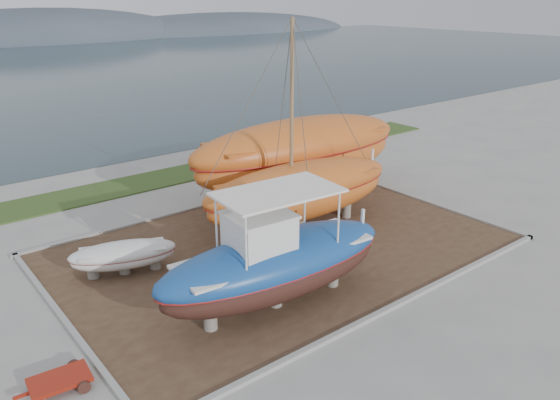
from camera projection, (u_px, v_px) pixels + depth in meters
ground at (349, 285)px, 20.24m from camera, size 140.00×140.00×0.00m
dirt_patch at (282, 247)px, 23.15m from camera, size 18.00×12.00×0.06m
curb_frame at (282, 246)px, 23.14m from camera, size 18.60×12.60×0.15m
grass_strip at (158, 179)px, 31.56m from camera, size 44.00×3.00×0.08m
blue_caique at (276, 251)px, 18.06m from camera, size 8.85×3.37×4.17m
white_dinghy at (124, 258)px, 20.78m from camera, size 4.28×2.78×1.20m
orange_sailboat at (301, 131)px, 23.16m from camera, size 9.73×3.61×9.20m
orange_bare_hull at (299, 160)px, 28.01m from camera, size 12.64×4.49×4.08m
red_trailer at (60, 383)px, 14.88m from camera, size 2.48×1.39×0.34m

